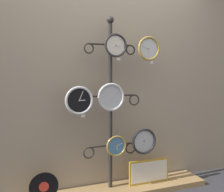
{
  "coord_description": "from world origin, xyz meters",
  "views": [
    {
      "loc": [
        -1.0,
        -2.2,
        1.28
      ],
      "look_at": [
        0.0,
        0.36,
        1.07
      ],
      "focal_mm": 42.0,
      "sensor_mm": 36.0,
      "label": 1
    }
  ],
  "objects_px": {
    "display_stand": "(110,131)",
    "vinyl_record": "(44,187)",
    "clock_top_right": "(149,49)",
    "clock_bottom_center": "(116,146)",
    "clock_bottom_right": "(144,141)",
    "clock_middle_center": "(111,97)",
    "clock_top_center": "(116,45)",
    "clock_middle_left": "(79,100)",
    "picture_frame": "(149,171)"
  },
  "relations": [
    {
      "from": "clock_top_right",
      "to": "clock_bottom_center",
      "type": "distance_m",
      "value": 1.1
    },
    {
      "from": "vinyl_record",
      "to": "picture_frame",
      "type": "distance_m",
      "value": 1.17
    },
    {
      "from": "clock_top_center",
      "to": "clock_bottom_center",
      "type": "xyz_separation_m",
      "value": [
        0.0,
        -0.02,
        -1.05
      ]
    },
    {
      "from": "display_stand",
      "to": "clock_middle_left",
      "type": "height_order",
      "value": "display_stand"
    },
    {
      "from": "clock_top_right",
      "to": "clock_middle_center",
      "type": "xyz_separation_m",
      "value": [
        -0.43,
        0.02,
        -0.51
      ]
    },
    {
      "from": "clock_top_center",
      "to": "clock_middle_center",
      "type": "xyz_separation_m",
      "value": [
        -0.05,
        0.01,
        -0.53
      ]
    },
    {
      "from": "clock_middle_center",
      "to": "picture_frame",
      "type": "xyz_separation_m",
      "value": [
        0.47,
        0.01,
        -0.86
      ]
    },
    {
      "from": "clock_top_right",
      "to": "picture_frame",
      "type": "height_order",
      "value": "clock_top_right"
    },
    {
      "from": "clock_bottom_center",
      "to": "clock_top_right",
      "type": "bearing_deg",
      "value": 2.14
    },
    {
      "from": "clock_middle_left",
      "to": "clock_bottom_center",
      "type": "distance_m",
      "value": 0.63
    },
    {
      "from": "display_stand",
      "to": "clock_bottom_right",
      "type": "relative_size",
      "value": 6.47
    },
    {
      "from": "display_stand",
      "to": "vinyl_record",
      "type": "bearing_deg",
      "value": -174.99
    },
    {
      "from": "vinyl_record",
      "to": "clock_top_right",
      "type": "bearing_deg",
      "value": -1.76
    },
    {
      "from": "display_stand",
      "to": "picture_frame",
      "type": "bearing_deg",
      "value": -8.46
    },
    {
      "from": "vinyl_record",
      "to": "picture_frame",
      "type": "relative_size",
      "value": 0.57
    },
    {
      "from": "clock_top_right",
      "to": "clock_bottom_center",
      "type": "xyz_separation_m",
      "value": [
        -0.38,
        -0.01,
        -1.03
      ]
    },
    {
      "from": "clock_bottom_right",
      "to": "vinyl_record",
      "type": "distance_m",
      "value": 1.14
    },
    {
      "from": "display_stand",
      "to": "clock_bottom_right",
      "type": "height_order",
      "value": "display_stand"
    },
    {
      "from": "vinyl_record",
      "to": "display_stand",
      "type": "bearing_deg",
      "value": 5.01
    },
    {
      "from": "clock_top_center",
      "to": "vinyl_record",
      "type": "bearing_deg",
      "value": 177.52
    },
    {
      "from": "display_stand",
      "to": "clock_middle_center",
      "type": "distance_m",
      "value": 0.38
    },
    {
      "from": "clock_middle_center",
      "to": "clock_bottom_right",
      "type": "height_order",
      "value": "clock_middle_center"
    },
    {
      "from": "clock_middle_left",
      "to": "clock_bottom_center",
      "type": "bearing_deg",
      "value": -1.49
    },
    {
      "from": "clock_top_center",
      "to": "clock_bottom_center",
      "type": "distance_m",
      "value": 1.05
    },
    {
      "from": "clock_middle_left",
      "to": "vinyl_record",
      "type": "bearing_deg",
      "value": 173.7
    },
    {
      "from": "clock_middle_left",
      "to": "vinyl_record",
      "type": "relative_size",
      "value": 1.01
    },
    {
      "from": "clock_middle_center",
      "to": "vinyl_record",
      "type": "relative_size",
      "value": 1.05
    },
    {
      "from": "clock_top_right",
      "to": "clock_middle_center",
      "type": "height_order",
      "value": "clock_top_right"
    },
    {
      "from": "display_stand",
      "to": "vinyl_record",
      "type": "distance_m",
      "value": 0.87
    },
    {
      "from": "clock_middle_left",
      "to": "clock_bottom_right",
      "type": "xyz_separation_m",
      "value": [
        0.74,
        0.02,
        -0.48
      ]
    },
    {
      "from": "clock_top_right",
      "to": "clock_middle_left",
      "type": "bearing_deg",
      "value": -179.7
    },
    {
      "from": "clock_top_right",
      "to": "clock_middle_left",
      "type": "xyz_separation_m",
      "value": [
        -0.78,
        -0.0,
        -0.54
      ]
    },
    {
      "from": "display_stand",
      "to": "clock_bottom_center",
      "type": "bearing_deg",
      "value": -78.48
    },
    {
      "from": "clock_top_right",
      "to": "picture_frame",
      "type": "relative_size",
      "value": 0.53
    },
    {
      "from": "display_stand",
      "to": "clock_bottom_right",
      "type": "xyz_separation_m",
      "value": [
        0.37,
        -0.08,
        -0.13
      ]
    },
    {
      "from": "clock_middle_center",
      "to": "clock_bottom_center",
      "type": "distance_m",
      "value": 0.52
    },
    {
      "from": "clock_top_right",
      "to": "clock_bottom_center",
      "type": "relative_size",
      "value": 1.17
    },
    {
      "from": "clock_bottom_right",
      "to": "display_stand",
      "type": "bearing_deg",
      "value": 167.29
    },
    {
      "from": "display_stand",
      "to": "vinyl_record",
      "type": "height_order",
      "value": "display_stand"
    },
    {
      "from": "clock_top_center",
      "to": "clock_top_right",
      "type": "distance_m",
      "value": 0.39
    },
    {
      "from": "clock_top_center",
      "to": "vinyl_record",
      "type": "xyz_separation_m",
      "value": [
        -0.74,
        0.03,
        -1.39
      ]
    },
    {
      "from": "clock_middle_center",
      "to": "picture_frame",
      "type": "distance_m",
      "value": 0.98
    },
    {
      "from": "display_stand",
      "to": "clock_top_right",
      "type": "xyz_separation_m",
      "value": [
        0.41,
        -0.1,
        0.89
      ]
    },
    {
      "from": "clock_middle_left",
      "to": "clock_middle_center",
      "type": "xyz_separation_m",
      "value": [
        0.34,
        0.02,
        0.02
      ]
    },
    {
      "from": "clock_top_center",
      "to": "clock_top_right",
      "type": "relative_size",
      "value": 0.93
    },
    {
      "from": "display_stand",
      "to": "clock_middle_left",
      "type": "distance_m",
      "value": 0.52
    },
    {
      "from": "clock_top_center",
      "to": "clock_bottom_right",
      "type": "distance_m",
      "value": 1.09
    },
    {
      "from": "clock_top_center",
      "to": "clock_bottom_right",
      "type": "relative_size",
      "value": 0.83
    },
    {
      "from": "clock_top_center",
      "to": "clock_bottom_right",
      "type": "bearing_deg",
      "value": 2.03
    },
    {
      "from": "vinyl_record",
      "to": "clock_middle_center",
      "type": "bearing_deg",
      "value": -1.52
    }
  ]
}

